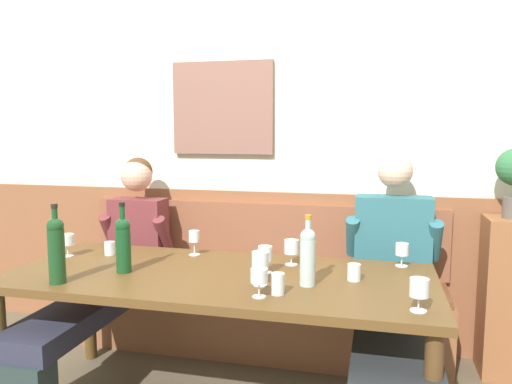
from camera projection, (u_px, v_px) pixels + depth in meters
name	position (u px, v px, depth m)	size (l,w,h in m)	color
room_wall_back	(264.00, 133.00, 3.33)	(6.80, 0.12, 2.80)	silver
wood_wainscot_panel	(263.00, 265.00, 3.39)	(6.80, 0.03, 1.01)	brown
wall_bench	(255.00, 308.00, 3.21)	(2.39, 0.42, 0.94)	brown
dining_table	(219.00, 288.00, 2.46)	(2.09, 0.89, 0.72)	brown
person_right_seat	(108.00, 268.00, 2.97)	(0.47, 1.35, 1.24)	#263434
person_left_seat	(394.00, 287.00, 2.58)	(0.54, 1.34, 1.31)	#252E35
wine_bottle_amber_mid	(56.00, 248.00, 2.28)	(0.08, 0.08, 0.37)	#19421F
wine_bottle_green_tall	(308.00, 255.00, 2.25)	(0.07, 0.07, 0.33)	#ABC1BF
wine_bottle_clear_water	(123.00, 243.00, 2.45)	(0.07, 0.07, 0.35)	#154420
wine_glass_near_bucket	(265.00, 255.00, 2.45)	(0.07, 0.07, 0.14)	silver
wine_glass_center_rear	(402.00, 250.00, 2.57)	(0.07, 0.07, 0.12)	silver
wine_glass_left_end	(67.00, 241.00, 2.78)	(0.07, 0.07, 0.13)	silver
wine_glass_by_bottle	(291.00, 248.00, 2.60)	(0.08, 0.08, 0.13)	silver
wine_glass_right_end	(259.00, 277.00, 2.09)	(0.07, 0.07, 0.12)	silver
wine_glass_mid_left	(194.00, 238.00, 2.81)	(0.06, 0.06, 0.14)	silver
wine_glass_center_front	(419.00, 289.00, 1.93)	(0.07, 0.07, 0.13)	silver
wine_glass_mid_right	(260.00, 262.00, 2.25)	(0.08, 0.08, 0.16)	silver
water_tumbler_right	(110.00, 248.00, 2.81)	(0.06, 0.06, 0.08)	silver
water_tumbler_center	(278.00, 284.00, 2.14)	(0.06, 0.06, 0.09)	silver
water_tumbler_left	(354.00, 272.00, 2.33)	(0.06, 0.06, 0.08)	silver
corner_pedestal	(507.00, 297.00, 2.87)	(0.28, 0.28, 0.93)	#935733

